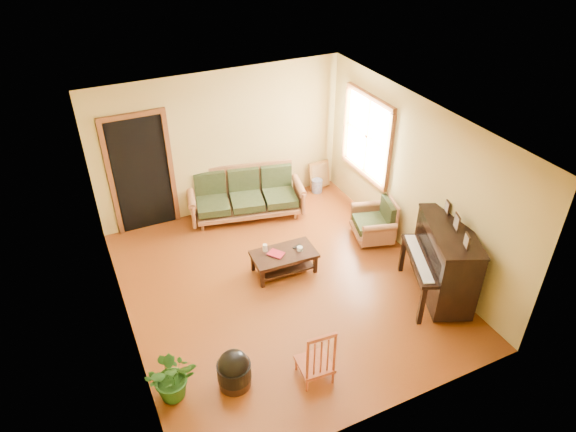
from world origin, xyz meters
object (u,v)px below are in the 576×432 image
coffee_table (284,262)px  ceramic_crock (317,186)px  potted_plant (173,376)px  sofa (246,195)px  armchair (373,219)px  piano (445,263)px  red_chair (315,352)px  footstool (234,373)px

coffee_table → ceramic_crock: size_ratio=3.77×
coffee_table → potted_plant: (-2.15, -1.54, 0.15)m
sofa → armchair: size_ratio=2.67×
ceramic_crock → armchair: bearing=-86.2°
coffee_table → armchair: 1.76m
ceramic_crock → piano: bearing=-86.2°
coffee_table → red_chair: bearing=-104.6°
armchair → ceramic_crock: 1.79m
red_chair → ceramic_crock: red_chair is taller
sofa → piano: (1.79, -3.21, 0.16)m
sofa → footstool: 3.77m
sofa → armchair: sofa is taller
armchair → red_chair: 3.14m
sofa → footstool: size_ratio=4.86×
sofa → ceramic_crock: bearing=20.0°
potted_plant → red_chair: bearing=-16.1°
sofa → ceramic_crock: size_ratio=7.71×
coffee_table → potted_plant: 2.65m
piano → ceramic_crock: 3.46m
red_chair → ceramic_crock: 4.50m
sofa → piano: size_ratio=1.51×
armchair → red_chair: bearing=-120.1°
footstool → red_chair: red_chair is taller
sofa → coffee_table: size_ratio=2.05×
footstool → piano: bearing=3.9°
coffee_table → red_chair: red_chair is taller
footstool → red_chair: bearing=-18.3°
sofa → armchair: 2.30m
sofa → piano: 3.68m
footstool → potted_plant: potted_plant is taller
sofa → potted_plant: bearing=-111.6°
footstool → armchair: bearing=30.3°
armchair → potted_plant: (-3.89, -1.71, -0.05)m
armchair → ceramic_crock: armchair is taller
armchair → piano: bearing=-70.2°
footstool → ceramic_crock: (3.08, 3.64, -0.07)m
armchair → potted_plant: armchair is taller
armchair → piano: size_ratio=0.56×
footstool → ceramic_crock: footstool is taller
footstool → coffee_table: bearing=49.4°
piano → armchair: bearing=116.9°
sofa → red_chair: sofa is taller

